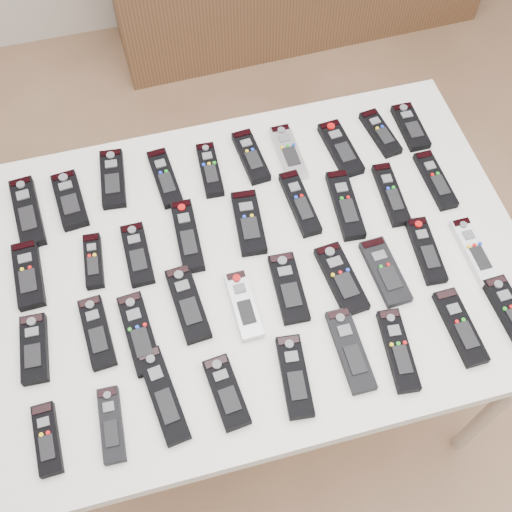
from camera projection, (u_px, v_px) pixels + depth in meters
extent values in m
plane|color=brown|center=(304.00, 409.00, 2.10)|extent=(4.00, 4.00, 0.00)
cube|color=white|center=(256.00, 265.00, 1.50)|extent=(1.25, 0.88, 0.04)
cylinder|color=beige|center=(494.00, 408.00, 1.73)|extent=(0.04, 0.04, 0.74)
cylinder|color=beige|center=(45.00, 265.00, 1.95)|extent=(0.04, 0.04, 0.74)
cylinder|color=beige|center=(393.00, 189.00, 2.10)|extent=(0.04, 0.04, 0.74)
cube|color=black|center=(27.00, 212.00, 1.54)|extent=(0.07, 0.20, 0.02)
cube|color=black|center=(70.00, 200.00, 1.56)|extent=(0.08, 0.17, 0.02)
cube|color=black|center=(113.00, 179.00, 1.60)|extent=(0.07, 0.18, 0.02)
cube|color=black|center=(165.00, 178.00, 1.60)|extent=(0.06, 0.18, 0.02)
cube|color=black|center=(210.00, 170.00, 1.61)|extent=(0.05, 0.16, 0.02)
cube|color=black|center=(251.00, 157.00, 1.63)|extent=(0.06, 0.17, 0.02)
cube|color=#B7B7BC|center=(288.00, 153.00, 1.64)|extent=(0.05, 0.17, 0.02)
cube|color=black|center=(341.00, 149.00, 1.64)|extent=(0.07, 0.18, 0.02)
cube|color=black|center=(380.00, 133.00, 1.67)|extent=(0.07, 0.16, 0.02)
cube|color=black|center=(410.00, 127.00, 1.68)|extent=(0.06, 0.15, 0.02)
cube|color=black|center=(28.00, 275.00, 1.45)|extent=(0.06, 0.17, 0.02)
cube|color=black|center=(94.00, 261.00, 1.47)|extent=(0.05, 0.14, 0.02)
cube|color=black|center=(137.00, 254.00, 1.48)|extent=(0.06, 0.16, 0.02)
cube|color=black|center=(187.00, 236.00, 1.51)|extent=(0.06, 0.19, 0.02)
cube|color=black|center=(249.00, 223.00, 1.53)|extent=(0.08, 0.18, 0.02)
cube|color=black|center=(300.00, 203.00, 1.56)|extent=(0.06, 0.19, 0.02)
cube|color=black|center=(345.00, 205.00, 1.55)|extent=(0.07, 0.20, 0.02)
cube|color=black|center=(391.00, 194.00, 1.57)|extent=(0.06, 0.18, 0.02)
cube|color=black|center=(435.00, 180.00, 1.59)|extent=(0.05, 0.17, 0.02)
cube|color=black|center=(34.00, 349.00, 1.36)|extent=(0.06, 0.16, 0.02)
cube|color=black|center=(97.00, 332.00, 1.38)|extent=(0.06, 0.17, 0.02)
cube|color=black|center=(139.00, 333.00, 1.38)|extent=(0.07, 0.20, 0.02)
cube|color=black|center=(188.00, 304.00, 1.42)|extent=(0.07, 0.19, 0.02)
cube|color=#B7B7BC|center=(244.00, 305.00, 1.42)|extent=(0.05, 0.17, 0.02)
cube|color=black|center=(289.00, 288.00, 1.44)|extent=(0.07, 0.17, 0.02)
cube|color=black|center=(341.00, 279.00, 1.45)|extent=(0.08, 0.18, 0.02)
cube|color=black|center=(385.00, 272.00, 1.46)|extent=(0.07, 0.17, 0.02)
cube|color=black|center=(426.00, 250.00, 1.49)|extent=(0.06, 0.18, 0.02)
cube|color=silver|center=(474.00, 251.00, 1.49)|extent=(0.05, 0.18, 0.02)
cube|color=black|center=(47.00, 439.00, 1.27)|extent=(0.05, 0.15, 0.02)
cube|color=black|center=(111.00, 425.00, 1.28)|extent=(0.05, 0.15, 0.02)
cube|color=black|center=(163.00, 395.00, 1.31)|extent=(0.08, 0.21, 0.02)
cube|color=black|center=(226.00, 392.00, 1.31)|extent=(0.07, 0.16, 0.02)
cube|color=black|center=(295.00, 376.00, 1.33)|extent=(0.07, 0.18, 0.02)
cube|color=black|center=(350.00, 350.00, 1.36)|extent=(0.05, 0.19, 0.02)
cube|color=black|center=(398.00, 350.00, 1.36)|extent=(0.07, 0.19, 0.02)
cube|color=black|center=(460.00, 327.00, 1.39)|extent=(0.06, 0.18, 0.02)
cube|color=black|center=(511.00, 313.00, 1.41)|extent=(0.06, 0.18, 0.02)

